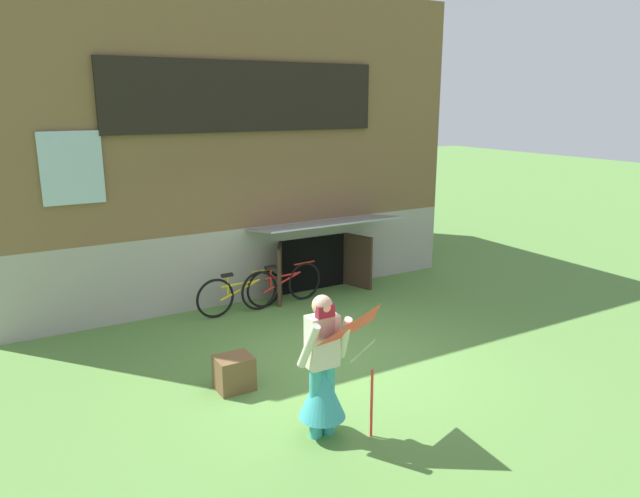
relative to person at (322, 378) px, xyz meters
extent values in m
plane|color=#56843D|center=(1.19, 1.58, -0.69)|extent=(60.00, 60.00, 0.00)
cube|color=#9E998E|center=(1.19, 7.32, 0.00)|extent=(8.65, 5.50, 1.37)
cube|color=brown|center=(1.19, 7.32, 2.75)|extent=(8.65, 5.50, 4.13)
cube|color=black|center=(1.19, 4.54, 2.98)|extent=(4.94, 0.08, 1.17)
cube|color=#9EB7C6|center=(1.19, 4.56, 2.98)|extent=(4.78, 0.04, 1.05)
cube|color=#9EB7C6|center=(-1.71, 4.55, 1.93)|extent=(0.90, 0.06, 1.10)
cube|color=black|center=(2.47, 4.56, -0.16)|extent=(1.40, 0.03, 1.05)
cube|color=#3D2B1E|center=(1.62, 4.28, -0.16)|extent=(0.39, 0.64, 1.05)
cube|color=#3D2B1E|center=(3.32, 4.28, -0.16)|extent=(0.28, 0.68, 1.05)
cube|color=gray|center=(2.47, 4.03, 0.74)|extent=(2.77, 1.09, 0.18)
cylinder|color=teal|center=(-0.08, 0.00, -0.27)|extent=(0.14, 0.14, 0.82)
cylinder|color=teal|center=(0.08, 0.00, -0.27)|extent=(0.14, 0.14, 0.82)
cone|color=teal|center=(0.00, 0.00, -0.15)|extent=(0.52, 0.52, 0.62)
cube|color=beige|center=(0.00, 0.00, 0.43)|extent=(0.34, 0.20, 0.58)
cylinder|color=beige|center=(-0.22, -0.10, 0.46)|extent=(0.17, 0.33, 0.54)
cylinder|color=beige|center=(0.22, -0.10, 0.46)|extent=(0.17, 0.33, 0.54)
cube|color=maroon|center=(0.00, -0.06, 0.67)|extent=(0.20, 0.08, 0.36)
sphere|color=#D8AD8E|center=(0.00, 0.00, 0.83)|extent=(0.22, 0.22, 0.22)
pyramid|color=red|center=(0.42, -0.47, 0.60)|extent=(0.84, 0.71, 0.49)
cylinder|color=beige|center=(0.35, -0.25, 0.33)|extent=(0.01, 0.45, 0.43)
cylinder|color=red|center=(0.45, -0.30, -0.29)|extent=(0.03, 0.03, 0.80)
torus|color=black|center=(2.04, 4.13, -0.33)|extent=(0.71, 0.11, 0.71)
torus|color=black|center=(1.09, 4.04, -0.33)|extent=(0.71, 0.11, 0.71)
cylinder|color=red|center=(1.57, 4.08, -0.15)|extent=(0.72, 0.10, 0.04)
cylinder|color=red|center=(1.57, 4.08, -0.27)|extent=(0.79, 0.11, 0.29)
cylinder|color=red|center=(1.33, 4.06, -0.15)|extent=(0.04, 0.04, 0.40)
cube|color=black|center=(1.33, 4.06, 0.05)|extent=(0.20, 0.08, 0.05)
cylinder|color=red|center=(2.04, 4.13, 0.02)|extent=(0.44, 0.07, 0.03)
torus|color=black|center=(1.21, 4.10, -0.34)|extent=(0.69, 0.08, 0.69)
torus|color=black|center=(0.28, 4.05, -0.34)|extent=(0.69, 0.08, 0.69)
cylinder|color=gold|center=(0.75, 4.08, -0.16)|extent=(0.70, 0.07, 0.04)
cylinder|color=gold|center=(0.75, 4.08, -0.28)|extent=(0.77, 0.08, 0.28)
cylinder|color=gold|center=(0.51, 4.07, -0.16)|extent=(0.04, 0.04, 0.39)
cube|color=black|center=(0.51, 4.07, 0.03)|extent=(0.20, 0.08, 0.05)
cylinder|color=gold|center=(1.21, 4.10, 0.00)|extent=(0.44, 0.05, 0.03)
cube|color=brown|center=(-0.43, 1.50, -0.46)|extent=(0.46, 0.39, 0.44)
camera|label=1|loc=(-2.96, -5.03, 2.92)|focal=33.11mm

